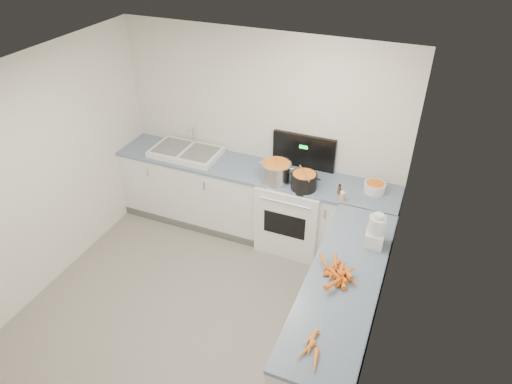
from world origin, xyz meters
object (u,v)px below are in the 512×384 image
at_px(extract_bottle, 339,190).
at_px(food_processor, 376,232).
at_px(mixing_bowl, 374,187).
at_px(spice_jar, 342,197).
at_px(stove, 293,211).
at_px(steel_pot, 276,173).
at_px(sink, 186,152).
at_px(black_pot, 304,182).

xyz_separation_m(extract_bottle, food_processor, (0.51, -0.71, 0.10)).
distance_m(mixing_bowl, spice_jar, 0.42).
xyz_separation_m(stove, steel_pot, (-0.19, -0.13, 0.57)).
bearing_deg(spice_jar, steel_pot, 172.59).
relative_size(steel_pot, spice_jar, 3.66).
bearing_deg(sink, food_processor, -18.57).
bearing_deg(sink, black_pot, -6.25).
height_order(sink, black_pot, sink).
height_order(sink, steel_pot, sink).
bearing_deg(sink, steel_pot, -6.63).
distance_m(mixing_bowl, extract_bottle, 0.39).
xyz_separation_m(sink, mixing_bowl, (2.34, 0.06, 0.02)).
distance_m(stove, black_pot, 0.59).
height_order(sink, extract_bottle, sink).
height_order(steel_pot, black_pot, steel_pot).
bearing_deg(food_processor, stove, 141.87).
distance_m(sink, black_pot, 1.61).
bearing_deg(spice_jar, extract_bottle, 116.85).
bearing_deg(extract_bottle, mixing_bowl, 27.96).
distance_m(sink, mixing_bowl, 2.34).
relative_size(sink, black_pot, 2.98).
distance_m(steel_pot, mixing_bowl, 1.10).
distance_m(stove, extract_bottle, 0.76).
xyz_separation_m(steel_pot, spice_jar, (0.80, -0.10, -0.06)).
bearing_deg(stove, extract_bottle, -11.68).
bearing_deg(stove, steel_pot, -145.77).
bearing_deg(mixing_bowl, extract_bottle, -152.04).
relative_size(black_pot, food_processor, 0.83).
bearing_deg(extract_bottle, stove, 168.32).
relative_size(stove, black_pot, 4.72).
bearing_deg(black_pot, stove, 133.08).
distance_m(black_pot, extract_bottle, 0.40).
bearing_deg(extract_bottle, spice_jar, -63.15).
bearing_deg(sink, mixing_bowl, 1.41).
distance_m(sink, steel_pot, 1.27).
xyz_separation_m(stove, sink, (-1.45, 0.02, 0.50)).
bearing_deg(stove, spice_jar, -21.19).
bearing_deg(black_pot, extract_bottle, 6.90).
bearing_deg(steel_pot, mixing_bowl, 10.65).
distance_m(steel_pot, extract_bottle, 0.74).
bearing_deg(spice_jar, stove, 158.81).
bearing_deg(food_processor, extract_bottle, 125.52).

